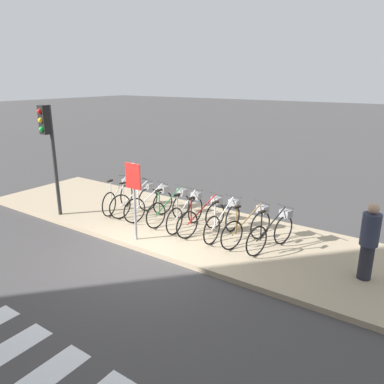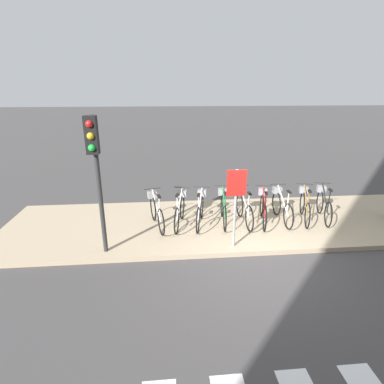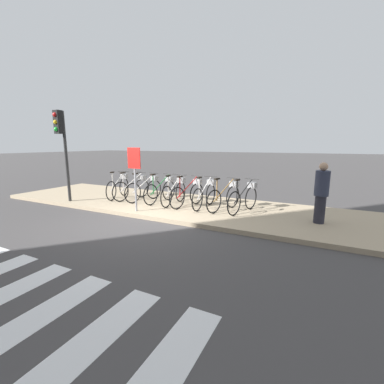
% 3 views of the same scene
% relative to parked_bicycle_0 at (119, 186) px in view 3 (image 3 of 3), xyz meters
% --- Properties ---
extents(ground_plane, '(120.00, 120.00, 0.00)m').
position_rel_parked_bicycle_0_xyz_m(ground_plane, '(2.37, -1.61, -0.57)').
color(ground_plane, '#423F3F').
extents(sidewalk, '(13.06, 3.42, 0.12)m').
position_rel_parked_bicycle_0_xyz_m(sidewalk, '(2.37, 0.10, -0.51)').
color(sidewalk, tan).
rests_on(sidewalk, ground_plane).
extents(parked_bicycle_0, '(0.56, 1.62, 1.02)m').
position_rel_parked_bicycle_0_xyz_m(parked_bicycle_0, '(0.00, 0.00, 0.00)').
color(parked_bicycle_0, black).
rests_on(parked_bicycle_0, sidewalk).
extents(parked_bicycle_1, '(0.51, 1.63, 1.02)m').
position_rel_parked_bicycle_0_xyz_m(parked_bicycle_1, '(0.65, 0.04, 0.00)').
color(parked_bicycle_1, black).
rests_on(parked_bicycle_1, sidewalk).
extents(parked_bicycle_2, '(0.53, 1.62, 1.02)m').
position_rel_parked_bicycle_0_xyz_m(parked_bicycle_2, '(1.21, 0.03, 0.00)').
color(parked_bicycle_2, black).
rests_on(parked_bicycle_2, sidewalk).
extents(parked_bicycle_3, '(0.46, 1.65, 1.02)m').
position_rel_parked_bicycle_0_xyz_m(parked_bicycle_3, '(1.85, 0.08, 0.00)').
color(parked_bicycle_3, black).
rests_on(parked_bicycle_3, sidewalk).
extents(parked_bicycle_4, '(0.46, 1.66, 1.02)m').
position_rel_parked_bicycle_0_xyz_m(parked_bicycle_4, '(2.41, 0.03, 0.00)').
color(parked_bicycle_4, black).
rests_on(parked_bicycle_4, sidewalk).
extents(parked_bicycle_5, '(0.54, 1.62, 1.02)m').
position_rel_parked_bicycle_0_xyz_m(parked_bicycle_5, '(2.96, -0.01, 0.00)').
color(parked_bicycle_5, black).
rests_on(parked_bicycle_5, sidewalk).
extents(parked_bicycle_6, '(0.46, 1.66, 1.02)m').
position_rel_parked_bicycle_0_xyz_m(parked_bicycle_6, '(3.50, 0.06, 0.00)').
color(parked_bicycle_6, black).
rests_on(parked_bicycle_6, sidewalk).
extents(parked_bicycle_7, '(0.61, 1.60, 1.02)m').
position_rel_parked_bicycle_0_xyz_m(parked_bicycle_7, '(4.18, 0.04, 0.00)').
color(parked_bicycle_7, black).
rests_on(parked_bicycle_7, sidewalk).
extents(parked_bicycle_8, '(0.57, 1.61, 1.02)m').
position_rel_parked_bicycle_0_xyz_m(parked_bicycle_8, '(4.75, 0.08, 0.00)').
color(parked_bicycle_8, black).
rests_on(parked_bicycle_8, sidewalk).
extents(pedestrian, '(0.34, 0.34, 1.54)m').
position_rel_parked_bicycle_0_xyz_m(pedestrian, '(6.75, -0.15, 0.36)').
color(pedestrian, '#23232D').
rests_on(pedestrian, sidewalk).
extents(traffic_light, '(0.24, 0.40, 3.06)m').
position_rel_parked_bicycle_0_xyz_m(traffic_light, '(-1.14, -1.37, 1.77)').
color(traffic_light, '#2D2D2D').
rests_on(traffic_light, sidewalk).
extents(sign_post, '(0.44, 0.07, 1.88)m').
position_rel_parked_bicycle_0_xyz_m(sign_post, '(1.84, -1.32, 0.84)').
color(sign_post, '#99999E').
rests_on(sign_post, sidewalk).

